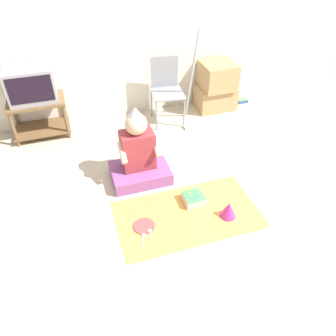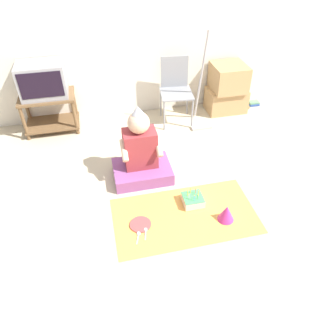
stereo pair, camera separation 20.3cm
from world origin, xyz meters
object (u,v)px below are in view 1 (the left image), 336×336
at_px(tv, 31,84).
at_px(party_hat_blue, 229,209).
at_px(folding_chair, 166,86).
at_px(birthday_cake, 194,198).
at_px(person_seated, 139,157).
at_px(paper_plate, 144,226).
at_px(book_pile, 241,101).
at_px(cardboard_box_stack, 216,87).
at_px(dust_mop, 193,98).

distance_m(tv, party_hat_blue, 2.76).
xyz_separation_m(tv, folding_chair, (1.67, -0.12, -0.21)).
bearing_deg(birthday_cake, folding_chair, 81.68).
bearing_deg(person_seated, paper_plate, -101.13).
relative_size(person_seated, party_hat_blue, 5.05).
distance_m(book_pile, person_seated, 2.28).
xyz_separation_m(birthday_cake, paper_plate, (-0.57, -0.17, -0.04)).
height_order(cardboard_box_stack, birthday_cake, cardboard_box_stack).
bearing_deg(dust_mop, cardboard_box_stack, 33.06).
bearing_deg(dust_mop, birthday_cake, -110.26).
height_order(tv, cardboard_box_stack, tv).
height_order(birthday_cake, paper_plate, birthday_cake).
relative_size(folding_chair, party_hat_blue, 5.06).
bearing_deg(tv, dust_mop, -10.74).
xyz_separation_m(cardboard_box_stack, party_hat_blue, (-0.79, -2.06, -0.25)).
distance_m(folding_chair, person_seated, 1.34).
xyz_separation_m(tv, cardboard_box_stack, (2.46, -0.05, -0.36)).
bearing_deg(tv, cardboard_box_stack, -1.10).
height_order(cardboard_box_stack, dust_mop, dust_mop).
distance_m(cardboard_box_stack, person_seated, 1.89).
bearing_deg(paper_plate, party_hat_blue, -8.27).
relative_size(tv, cardboard_box_stack, 0.81).
height_order(folding_chair, cardboard_box_stack, folding_chair).
height_order(book_pile, person_seated, person_seated).
bearing_deg(dust_mop, tv, 169.26).
xyz_separation_m(cardboard_box_stack, birthday_cake, (-1.03, -1.77, -0.30)).
height_order(party_hat_blue, paper_plate, party_hat_blue).
bearing_deg(party_hat_blue, cardboard_box_stack, 69.14).
xyz_separation_m(cardboard_box_stack, book_pile, (0.45, 0.01, -0.31)).
bearing_deg(folding_chair, book_pile, 3.53).
height_order(folding_chair, paper_plate, folding_chair).
bearing_deg(dust_mop, person_seated, -137.39).
height_order(dust_mop, party_hat_blue, dust_mop).
xyz_separation_m(cardboard_box_stack, person_seated, (-1.46, -1.21, -0.07)).
bearing_deg(party_hat_blue, dust_mop, 80.61).
relative_size(tv, dust_mop, 0.43).
bearing_deg(cardboard_box_stack, party_hat_blue, -110.86).
bearing_deg(book_pile, paper_plate, -136.53).
bearing_deg(folding_chair, paper_plate, -113.61).
distance_m(folding_chair, cardboard_box_stack, 0.80).
distance_m(cardboard_box_stack, book_pile, 0.55).
bearing_deg(book_pile, cardboard_box_stack, -178.93).
bearing_deg(birthday_cake, tv, 128.05).
distance_m(cardboard_box_stack, dust_mop, 0.60).
bearing_deg(paper_plate, dust_mop, 55.66).
bearing_deg(tv, birthday_cake, -51.95).
bearing_deg(party_hat_blue, tv, 128.45).
distance_m(person_seated, birthday_cake, 0.74).
bearing_deg(party_hat_blue, paper_plate, 171.73).
bearing_deg(tv, folding_chair, -3.94).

